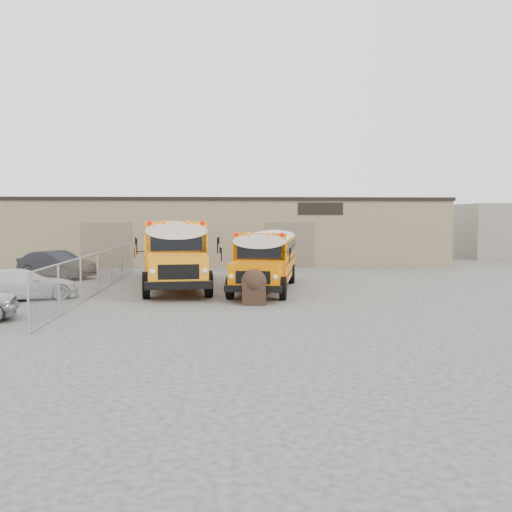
{
  "coord_description": "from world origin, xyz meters",
  "views": [
    {
      "loc": [
        -0.37,
        -22.54,
        3.4
      ],
      "look_at": [
        1.06,
        3.22,
        1.6
      ],
      "focal_mm": 40.0,
      "sensor_mm": 36.0,
      "label": 1
    }
  ],
  "objects": [
    {
      "name": "school_bus_left",
      "position": [
        -3.59,
        12.36,
        1.86
      ],
      "size": [
        3.91,
        11.24,
        3.22
      ],
      "color": "orange",
      "rests_on": "ground"
    },
    {
      "name": "warehouse",
      "position": [
        -0.0,
        19.99,
        2.37
      ],
      "size": [
        30.2,
        10.2,
        4.67
      ],
      "color": "#877B53",
      "rests_on": "ground"
    },
    {
      "name": "ground",
      "position": [
        0.0,
        0.0,
        0.0
      ],
      "size": [
        120.0,
        120.0,
        0.0
      ],
      "primitive_type": "plane",
      "color": "#3A3735",
      "rests_on": "ground"
    },
    {
      "name": "tarp_bundle",
      "position": [
        0.77,
        -0.7,
        0.7
      ],
      "size": [
        1.0,
        1.0,
        1.37
      ],
      "color": "black",
      "rests_on": "ground"
    },
    {
      "name": "car_dark",
      "position": [
        -9.62,
        9.3,
        0.75
      ],
      "size": [
        4.73,
        3.6,
        1.5
      ],
      "primitive_type": "imported",
      "rotation": [
        0.0,
        0.0,
        1.06
      ],
      "color": "black",
      "rests_on": "ground"
    },
    {
      "name": "school_bus_right",
      "position": [
        2.63,
        9.91,
        1.58
      ],
      "size": [
        3.88,
        9.57,
        2.73
      ],
      "color": "orange",
      "rests_on": "ground"
    },
    {
      "name": "car_white",
      "position": [
        -8.62,
        1.0,
        0.64
      ],
      "size": [
        4.73,
        3.47,
        1.27
      ],
      "primitive_type": "imported",
      "rotation": [
        0.0,
        0.0,
        2.01
      ],
      "color": "silver",
      "rests_on": "ground"
    },
    {
      "name": "chainlink_fence",
      "position": [
        -6.0,
        3.0,
        0.9
      ],
      "size": [
        0.07,
        18.07,
        1.81
      ],
      "color": "#989AA0",
      "rests_on": "ground"
    }
  ]
}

